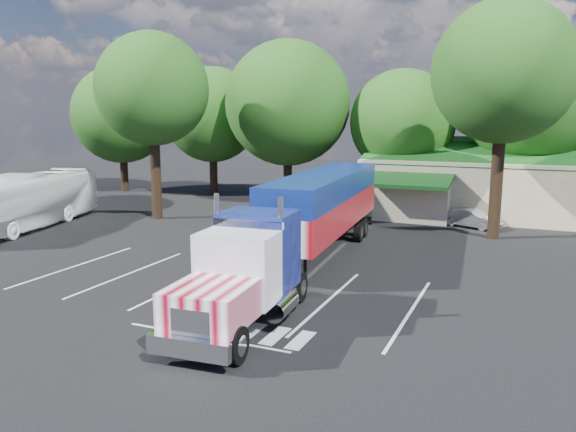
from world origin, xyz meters
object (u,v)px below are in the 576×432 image
at_px(woman, 255,251).
at_px(bicycle, 315,228).
at_px(tour_bus, 26,201).
at_px(silver_sedan, 472,218).
at_px(semi_truck, 308,216).

height_order(woman, bicycle, woman).
height_order(tour_bus, silver_sedan, tour_bus).
xyz_separation_m(woman, tour_bus, (-17.60, 2.56, 0.94)).
distance_m(woman, tour_bus, 17.81).
distance_m(bicycle, tour_bus, 18.50).
bearing_deg(semi_truck, silver_sedan, 60.72).
height_order(bicycle, tour_bus, tour_bus).
bearing_deg(bicycle, semi_truck, -73.63).
height_order(semi_truck, silver_sedan, semi_truck).
bearing_deg(semi_truck, bicycle, 103.51).
xyz_separation_m(semi_truck, silver_sedan, (6.08, 13.16, -1.90)).
distance_m(bicycle, silver_sedan, 10.53).
relative_size(woman, silver_sedan, 0.44).
xyz_separation_m(bicycle, silver_sedan, (8.21, 6.60, 0.09)).
bearing_deg(tour_bus, silver_sedan, 10.39).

